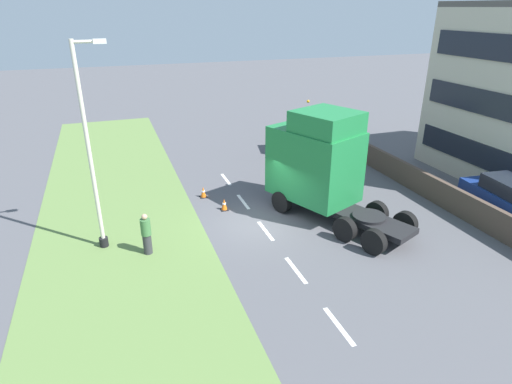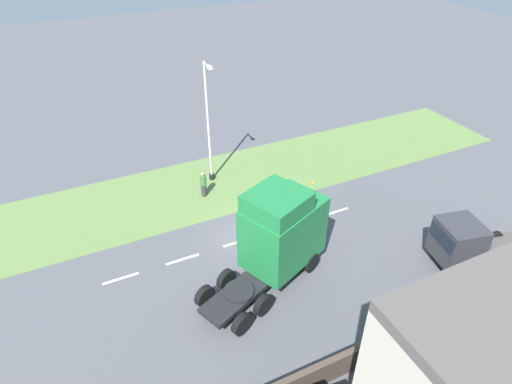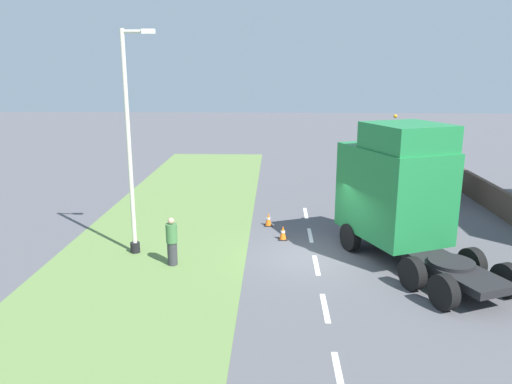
{
  "view_description": "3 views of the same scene",
  "coord_description": "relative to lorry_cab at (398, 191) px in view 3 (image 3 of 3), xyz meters",
  "views": [
    {
      "loc": [
        -5.82,
        -16.02,
        8.97
      ],
      "look_at": [
        -0.12,
        0.24,
        1.48
      ],
      "focal_mm": 30.0,
      "sensor_mm": 36.0,
      "label": 1
    },
    {
      "loc": [
        16.53,
        -7.5,
        15.59
      ],
      "look_at": [
        -2.02,
        1.33,
        1.49
      ],
      "focal_mm": 30.0,
      "sensor_mm": 36.0,
      "label": 2
    },
    {
      "loc": [
        -1.48,
        -17.06,
        6.71
      ],
      "look_at": [
        -2.16,
        0.61,
        2.29
      ],
      "focal_mm": 35.0,
      "sensor_mm": 36.0,
      "label": 3
    }
  ],
  "objects": [
    {
      "name": "ground_plane",
      "position": [
        -2.9,
        -0.24,
        -2.45
      ],
      "size": [
        120.0,
        120.0,
        0.0
      ],
      "primitive_type": "plane",
      "color": "#515156",
      "rests_on": "ground"
    },
    {
      "name": "grass_verge",
      "position": [
        -8.9,
        -0.24,
        -2.44
      ],
      "size": [
        7.0,
        44.0,
        0.01
      ],
      "color": "#607F42",
      "rests_on": "ground"
    },
    {
      "name": "lane_markings",
      "position": [
        -2.9,
        -0.94,
        -2.45
      ],
      "size": [
        0.16,
        14.6,
        0.0
      ],
      "color": "white",
      "rests_on": "ground"
    },
    {
      "name": "lorry_cab",
      "position": [
        0.0,
        0.0,
        0.0
      ],
      "size": [
        4.97,
        7.21,
        5.02
      ],
      "rotation": [
        0.0,
        0.0,
        0.4
      ],
      "color": "black",
      "rests_on": "ground"
    },
    {
      "name": "flatbed_truck",
      "position": [
        3.52,
        8.65,
        -1.05
      ],
      "size": [
        3.16,
        5.85,
        2.66
      ],
      "rotation": [
        0.0,
        0.0,
        2.93
      ],
      "color": "#333338",
      "rests_on": "ground"
    },
    {
      "name": "lamp_post",
      "position": [
        -9.49,
        0.01,
        1.23
      ],
      "size": [
        1.29,
        0.35,
        7.99
      ],
      "color": "black",
      "rests_on": "ground"
    },
    {
      "name": "pedestrian",
      "position": [
        -7.92,
        -1.12,
        -1.6
      ],
      "size": [
        0.39,
        0.39,
        1.73
      ],
      "color": "#333338",
      "rests_on": "ground"
    },
    {
      "name": "traffic_cone_lead",
      "position": [
        -4.64,
        3.48,
        -2.17
      ],
      "size": [
        0.36,
        0.36,
        0.58
      ],
      "color": "black",
      "rests_on": "ground"
    },
    {
      "name": "traffic_cone_trailing",
      "position": [
        -4.03,
        1.68,
        -2.17
      ],
      "size": [
        0.36,
        0.36,
        0.58
      ],
      "color": "black",
      "rests_on": "ground"
    }
  ]
}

